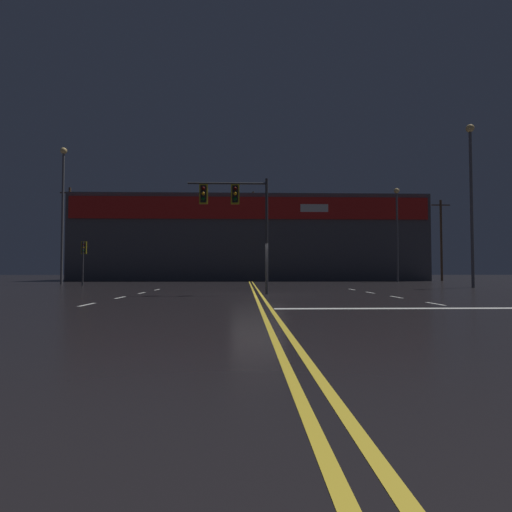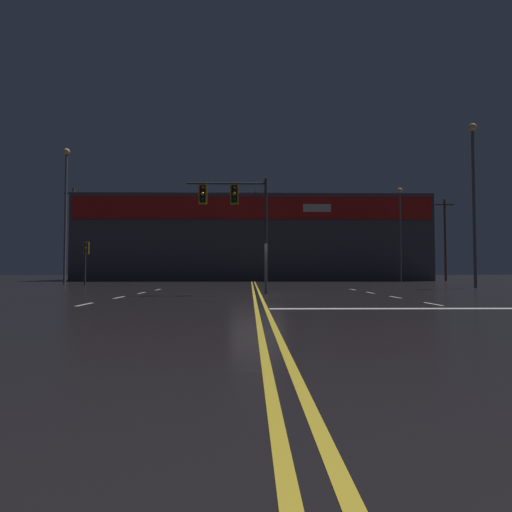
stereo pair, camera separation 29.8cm
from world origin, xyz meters
The scene contains 9 objects.
ground_plane centered at (0.00, 0.00, 0.00)m, with size 200.00×200.00×0.00m, color black.
road_markings centered at (1.36, -1.60, 0.00)m, with size 17.80×60.00×0.01m.
traffic_signal_median centered at (-1.14, 0.49, 4.36)m, with size 3.98×0.36×5.74m.
traffic_signal_corner_northwest centered at (-13.34, 12.59, 2.56)m, with size 0.42×0.36×3.48m.
streetlight_near_left centered at (15.61, 22.78, 6.33)m, with size 0.56×0.56×10.00m.
streetlight_near_right centered at (15.12, 7.98, 7.10)m, with size 0.56×0.56×11.41m.
streetlight_median_approach centered at (-16.45, 15.73, 7.37)m, with size 0.56×0.56×11.92m.
building_backdrop centered at (0.00, 31.36, 5.09)m, with size 41.96×10.23×10.15m.
utility_pole_row centered at (-0.15, 26.83, 5.31)m, with size 45.29×0.26×10.72m.
Camera 2 is at (-0.35, -19.13, 1.14)m, focal length 28.00 mm.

